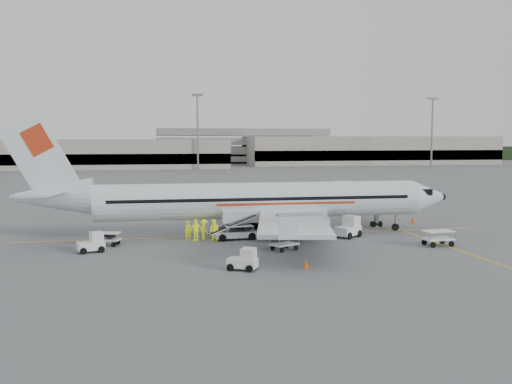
# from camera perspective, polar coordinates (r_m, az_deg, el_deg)

# --- Properties ---
(ground) EXTENTS (360.00, 360.00, 0.00)m
(ground) POSITION_cam_1_polar(r_m,az_deg,el_deg) (52.90, 0.41, -4.30)
(ground) COLOR #56595B
(stripe_lead) EXTENTS (44.00, 0.20, 0.01)m
(stripe_lead) POSITION_cam_1_polar(r_m,az_deg,el_deg) (52.90, 0.41, -4.29)
(stripe_lead) COLOR yellow
(stripe_lead) RESTS_ON ground
(stripe_cross) EXTENTS (0.20, 20.00, 0.01)m
(stripe_cross) POSITION_cam_1_polar(r_m,az_deg,el_deg) (50.29, 18.21, -5.05)
(stripe_cross) COLOR yellow
(stripe_cross) RESTS_ON ground
(terminal_west) EXTENTS (110.00, 22.00, 9.00)m
(terminal_west) POSITION_cam_1_polar(r_m,az_deg,el_deg) (183.60, -20.34, 3.57)
(terminal_west) COLOR gray
(terminal_west) RESTS_ON ground
(terminal_east) EXTENTS (90.00, 26.00, 10.00)m
(terminal_east) POSITION_cam_1_polar(r_m,az_deg,el_deg) (211.98, 11.30, 4.10)
(terminal_east) COLOR gray
(terminal_east) RESTS_ON ground
(parking_garage) EXTENTS (62.00, 24.00, 14.00)m
(parking_garage) POSITION_cam_1_polar(r_m,az_deg,el_deg) (214.08, -1.51, 4.75)
(parking_garage) COLOR slate
(parking_garage) RESTS_ON ground
(treeline) EXTENTS (300.00, 3.00, 6.00)m
(treeline) POSITION_cam_1_polar(r_m,az_deg,el_deg) (226.45, -8.40, 3.70)
(treeline) COLOR black
(treeline) RESTS_ON ground
(mast_center) EXTENTS (3.20, 1.20, 22.00)m
(mast_center) POSITION_cam_1_polar(r_m,az_deg,el_deg) (169.85, -5.86, 5.95)
(mast_center) COLOR slate
(mast_center) RESTS_ON ground
(mast_east) EXTENTS (3.20, 1.20, 22.00)m
(mast_east) POSITION_cam_1_polar(r_m,az_deg,el_deg) (191.76, 17.19, 5.66)
(mast_east) COLOR slate
(mast_east) RESTS_ON ground
(aircraft) EXTENTS (39.78, 31.34, 10.88)m
(aircraft) POSITION_cam_1_polar(r_m,az_deg,el_deg) (52.38, 0.46, 1.60)
(aircraft) COLOR silver
(aircraft) RESTS_ON ground
(jet_bridge) EXTENTS (3.01, 14.96, 3.92)m
(jet_bridge) POSITION_cam_1_polar(r_m,az_deg,el_deg) (63.80, 10.14, -0.97)
(jet_bridge) COLOR silver
(jet_bridge) RESTS_ON ground
(belt_loader) EXTENTS (5.10, 2.37, 2.67)m
(belt_loader) POSITION_cam_1_polar(r_m,az_deg,el_deg) (50.28, -2.11, -3.26)
(belt_loader) COLOR silver
(belt_loader) RESTS_ON ground
(tug_fore) EXTENTS (2.81, 2.62, 1.90)m
(tug_fore) POSITION_cam_1_polar(r_m,az_deg,el_deg) (52.07, 9.18, -3.46)
(tug_fore) COLOR silver
(tug_fore) RESTS_ON ground
(tug_mid) EXTENTS (2.26, 1.91, 1.51)m
(tug_mid) POSITION_cam_1_polar(r_m,az_deg,el_deg) (38.66, -1.38, -6.70)
(tug_mid) COLOR silver
(tug_mid) RESTS_ON ground
(tug_aft) EXTENTS (2.28, 1.72, 1.57)m
(tug_aft) POSITION_cam_1_polar(r_m,az_deg,el_deg) (46.45, -16.21, -4.86)
(tug_aft) COLOR silver
(tug_aft) RESTS_ON ground
(cart_loaded_a) EXTENTS (2.50, 1.56, 1.26)m
(cart_loaded_a) POSITION_cam_1_polar(r_m,az_deg,el_deg) (50.44, -1.74, -4.04)
(cart_loaded_a) COLOR silver
(cart_loaded_a) RESTS_ON ground
(cart_loaded_b) EXTENTS (2.40, 1.78, 1.12)m
(cart_loaded_b) POSITION_cam_1_polar(r_m,az_deg,el_deg) (48.99, -14.70, -4.57)
(cart_loaded_b) COLOR silver
(cart_loaded_b) RESTS_ON ground
(cart_empty_a) EXTENTS (2.48, 2.11, 1.11)m
(cart_empty_a) POSITION_cam_1_polar(r_m,az_deg,el_deg) (45.43, 2.86, -5.17)
(cart_empty_a) COLOR silver
(cart_empty_a) RESTS_ON ground
(cart_empty_b) EXTENTS (2.59, 1.67, 1.29)m
(cart_empty_b) POSITION_cam_1_polar(r_m,az_deg,el_deg) (49.64, 17.73, -4.42)
(cart_empty_b) COLOR silver
(cart_empty_b) RESTS_ON ground
(cone_nose) EXTENTS (0.41, 0.41, 0.67)m
(cone_nose) POSITION_cam_1_polar(r_m,az_deg,el_deg) (62.96, 15.44, -2.65)
(cone_nose) COLOR #E84E03
(cone_nose) RESTS_ON ground
(cone_port) EXTENTS (0.39, 0.39, 0.64)m
(cone_port) POSITION_cam_1_polar(r_m,az_deg,el_deg) (69.08, 2.63, -1.80)
(cone_port) COLOR #E84E03
(cone_port) RESTS_ON ground
(cone_stbd) EXTENTS (0.37, 0.37, 0.60)m
(cone_stbd) POSITION_cam_1_polar(r_m,az_deg,el_deg) (39.52, 4.98, -7.14)
(cone_stbd) COLOR #E84E03
(cone_stbd) RESTS_ON ground
(crew_a) EXTENTS (0.70, 0.56, 1.69)m
(crew_a) POSITION_cam_1_polar(r_m,az_deg,el_deg) (50.39, -6.80, -3.83)
(crew_a) COLOR #E8F81B
(crew_a) RESTS_ON ground
(crew_b) EXTENTS (1.15, 1.16, 1.89)m
(crew_b) POSITION_cam_1_polar(r_m,az_deg,el_deg) (49.60, -4.19, -3.84)
(crew_b) COLOR #E8F81B
(crew_b) RESTS_ON ground
(crew_c) EXTENTS (1.06, 1.31, 1.77)m
(crew_c) POSITION_cam_1_polar(r_m,az_deg,el_deg) (50.50, -5.21, -3.75)
(crew_c) COLOR #E8F81B
(crew_c) RESTS_ON ground
(crew_d) EXTENTS (1.20, 0.93, 1.90)m
(crew_d) POSITION_cam_1_polar(r_m,az_deg,el_deg) (49.87, -6.03, -3.80)
(crew_d) COLOR #E8F81B
(crew_d) RESTS_ON ground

